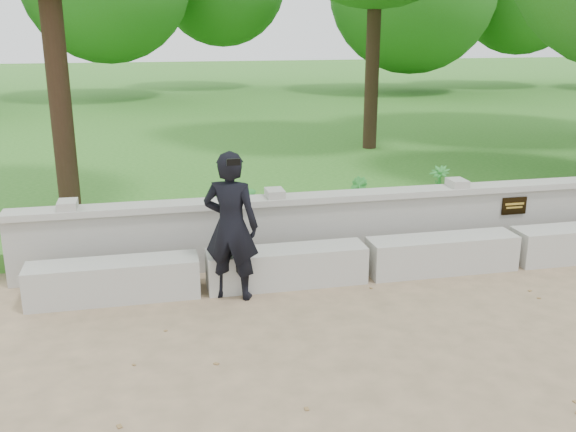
# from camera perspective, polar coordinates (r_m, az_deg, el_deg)

# --- Properties ---
(lawn) EXTENTS (40.00, 22.00, 0.25)m
(lawn) POSITION_cam_1_polar(r_m,az_deg,el_deg) (19.82, 0.84, 8.35)
(lawn) COLOR #2A671B
(lawn) RESTS_ON ground
(concrete_bench) EXTENTS (11.90, 0.45, 0.45)m
(concrete_bench) POSITION_cam_1_polar(r_m,az_deg,el_deg) (8.77, 19.43, -2.71)
(concrete_bench) COLOR #ABA9A1
(concrete_bench) RESTS_ON ground
(parapet_wall) EXTENTS (12.50, 0.35, 0.90)m
(parapet_wall) POSITION_cam_1_polar(r_m,az_deg,el_deg) (9.27, 17.34, 0.06)
(parapet_wall) COLOR #A09F97
(parapet_wall) RESTS_ON ground
(man_main) EXTENTS (0.73, 0.69, 1.70)m
(man_main) POSITION_cam_1_polar(r_m,az_deg,el_deg) (7.13, -5.09, -0.90)
(man_main) COLOR black
(man_main) RESTS_ON ground
(shrub_a) EXTENTS (0.40, 0.33, 0.66)m
(shrub_a) POSITION_cam_1_polar(r_m,az_deg,el_deg) (8.83, -3.77, 0.77)
(shrub_a) COLOR #308E35
(shrub_a) RESTS_ON lawn
(shrub_b) EXTENTS (0.32, 0.37, 0.57)m
(shrub_b) POSITION_cam_1_polar(r_m,az_deg,el_deg) (9.60, 6.27, 1.73)
(shrub_b) COLOR #308E35
(shrub_b) RESTS_ON lawn
(shrub_d) EXTENTS (0.43, 0.43, 0.58)m
(shrub_d) POSITION_cam_1_polar(r_m,az_deg,el_deg) (10.57, 13.24, 2.80)
(shrub_d) COLOR #308E35
(shrub_d) RESTS_ON lawn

